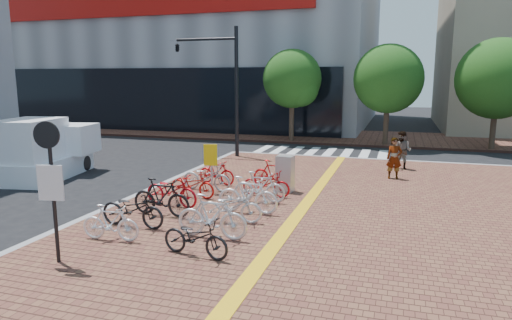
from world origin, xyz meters
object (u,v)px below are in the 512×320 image
(bike_8, at_px, (212,217))
(bike_12, at_px, (266,183))
(bike_7, at_px, (195,237))
(yellow_sign, at_px, (211,159))
(bike_10, at_px, (248,195))
(pedestrian_a, at_px, (394,158))
(bike_4, at_px, (192,184))
(notice_sign, at_px, (51,175))
(bike_9, at_px, (231,207))
(traffic_light_pole, at_px, (209,68))
(utility_box, at_px, (285,174))
(bike_3, at_px, (171,190))
(bike_2, at_px, (161,197))
(bike_1, at_px, (133,209))
(pedestrian_b, at_px, (402,150))
(bike_6, at_px, (216,172))
(bike_0, at_px, (110,223))
(bike_5, at_px, (207,177))
(bike_13, at_px, (273,174))
(box_truck, at_px, (46,150))
(bike_11, at_px, (260,187))

(bike_8, xyz_separation_m, bike_12, (0.13, 4.52, -0.13))
(bike_7, xyz_separation_m, yellow_sign, (-1.98, 5.60, 0.77))
(bike_10, xyz_separation_m, pedestrian_a, (4.17, 6.46, 0.28))
(bike_4, distance_m, notice_sign, 6.33)
(bike_9, relative_size, traffic_light_pole, 0.27)
(bike_9, bearing_deg, utility_box, -18.90)
(bike_7, relative_size, notice_sign, 0.55)
(bike_3, distance_m, bike_4, 1.22)
(bike_4, height_order, pedestrian_a, pedestrian_a)
(bike_2, bearing_deg, bike_1, 170.68)
(pedestrian_a, bearing_deg, pedestrian_b, 73.93)
(pedestrian_b, bearing_deg, bike_6, -116.94)
(bike_10, height_order, pedestrian_b, pedestrian_b)
(bike_0, xyz_separation_m, pedestrian_a, (6.73, 9.78, 0.38))
(bike_5, height_order, yellow_sign, yellow_sign)
(bike_9, distance_m, utility_box, 4.08)
(bike_10, relative_size, bike_13, 1.11)
(bike_4, distance_m, bike_12, 2.57)
(bike_6, relative_size, bike_7, 0.91)
(pedestrian_a, height_order, pedestrian_b, pedestrian_b)
(pedestrian_b, height_order, box_truck, box_truck)
(bike_5, xyz_separation_m, box_truck, (-7.66, 0.56, 0.56))
(bike_6, relative_size, traffic_light_pole, 0.24)
(bike_2, xyz_separation_m, traffic_light_pole, (-3.02, 10.75, 4.04))
(bike_1, distance_m, traffic_light_pole, 12.91)
(bike_9, xyz_separation_m, yellow_sign, (-1.88, 3.01, 0.76))
(traffic_light_pole, bearing_deg, utility_box, -48.99)
(box_truck, bearing_deg, bike_7, -32.96)
(pedestrian_a, bearing_deg, bike_6, -162.30)
(bike_4, relative_size, bike_7, 1.00)
(bike_7, xyz_separation_m, pedestrian_a, (4.23, 10.07, 0.39))
(bike_3, height_order, bike_6, bike_3)
(utility_box, bearing_deg, bike_11, -104.34)
(bike_13, height_order, traffic_light_pole, traffic_light_pole)
(bike_8, distance_m, bike_9, 1.37)
(pedestrian_a, distance_m, box_truck, 14.65)
(notice_sign, bearing_deg, bike_0, 78.79)
(bike_4, distance_m, pedestrian_b, 10.15)
(bike_0, relative_size, bike_10, 0.82)
(traffic_light_pole, relative_size, box_truck, 1.41)
(bike_9, distance_m, box_truck, 10.61)
(bike_0, xyz_separation_m, utility_box, (2.98, 6.33, 0.19))
(bike_1, bearing_deg, utility_box, -28.72)
(bike_4, distance_m, yellow_sign, 1.15)
(yellow_sign, bearing_deg, bike_0, -95.54)
(bike_9, relative_size, bike_13, 1.05)
(bike_2, relative_size, bike_3, 0.97)
(notice_sign, bearing_deg, bike_3, 86.87)
(yellow_sign, relative_size, notice_sign, 0.56)
(bike_2, relative_size, bike_8, 0.99)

